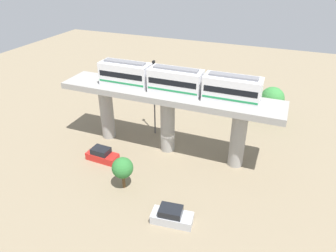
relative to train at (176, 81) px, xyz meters
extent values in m
plane|color=#84755B|center=(0.00, 1.05, -10.20)|extent=(120.00, 120.00, 0.00)
cylinder|color=#999691|center=(0.00, -8.32, -6.27)|extent=(1.90, 1.90, 7.87)
cylinder|color=#999691|center=(0.00, 1.05, -6.27)|extent=(1.90, 1.90, 7.87)
cylinder|color=#999691|center=(0.00, 10.43, -6.27)|extent=(1.90, 1.90, 7.87)
cube|color=#999691|center=(0.00, 1.05, -1.93)|extent=(5.20, 28.85, 0.80)
cube|color=white|center=(0.00, -6.95, -0.03)|extent=(2.60, 6.60, 3.00)
cube|color=black|center=(0.00, -6.95, 0.22)|extent=(2.64, 6.07, 0.70)
cube|color=#1E8C4C|center=(0.00, -6.95, -0.78)|extent=(2.64, 6.34, 0.24)
cube|color=slate|center=(0.00, -6.95, 1.59)|extent=(1.10, 5.61, 0.24)
cube|color=white|center=(0.00, 0.00, -0.03)|extent=(2.60, 6.60, 3.00)
cube|color=black|center=(0.00, 0.00, 0.22)|extent=(2.64, 6.07, 0.70)
cube|color=#1E8C4C|center=(0.00, 0.00, -0.78)|extent=(2.64, 6.34, 0.24)
cube|color=slate|center=(0.00, 0.00, 1.59)|extent=(1.10, 5.61, 0.24)
cube|color=white|center=(0.00, 6.95, -0.03)|extent=(2.60, 6.60, 3.00)
cube|color=black|center=(0.00, 6.95, 0.22)|extent=(2.64, 6.07, 0.70)
cube|color=#1E8C4C|center=(0.00, 6.95, -0.78)|extent=(2.64, 6.34, 0.24)
cube|color=slate|center=(0.00, 6.95, 1.59)|extent=(1.10, 5.61, 0.24)
cube|color=#B2B5BA|center=(-12.21, -4.32, -9.70)|extent=(2.30, 4.39, 1.00)
cube|color=black|center=(-12.21, -4.17, -8.82)|extent=(1.91, 2.48, 0.76)
cube|color=red|center=(-5.56, 8.07, -9.70)|extent=(1.98, 4.27, 1.00)
cube|color=black|center=(-5.56, 8.22, -8.82)|extent=(1.74, 2.37, 0.76)
cylinder|color=brown|center=(-9.34, 2.78, -9.14)|extent=(0.36, 0.36, 2.12)
sphere|color=#2D7233|center=(-9.34, 2.78, -7.41)|extent=(2.44, 2.44, 2.44)
cylinder|color=brown|center=(14.08, -6.39, -8.94)|extent=(0.36, 0.36, 2.53)
sphere|color=#479342|center=(14.08, -6.39, -6.79)|extent=(3.19, 3.19, 3.19)
cylinder|color=brown|center=(13.43, -11.13, -8.64)|extent=(0.36, 0.36, 3.12)
sphere|color=#38843D|center=(13.43, -11.13, -6.08)|extent=(3.66, 3.66, 3.66)
cylinder|color=#4C4C51|center=(3.40, 4.45, -4.87)|extent=(0.20, 0.20, 10.67)
cube|color=black|center=(3.40, 4.45, 0.77)|extent=(0.44, 0.28, 0.60)
camera|label=1|loc=(-33.32, -12.30, 13.63)|focal=32.92mm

